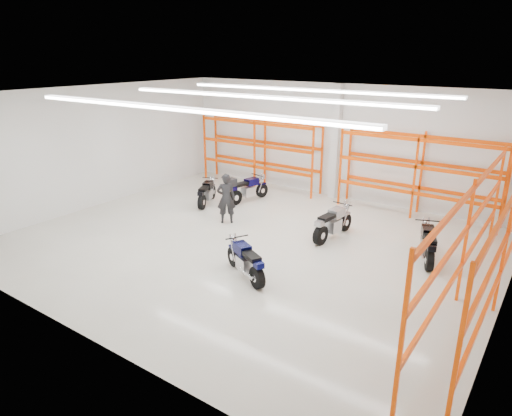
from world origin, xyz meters
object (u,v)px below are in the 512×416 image
Objects in this scene: motorcycle_back_c at (332,224)px; structural_column at (336,142)px; motorcycle_back_d at (428,245)px; motorcycle_back_b at (245,189)px; motorcycle_back_a at (206,194)px; standing_man at (226,198)px; motorcycle_main at (246,262)px.

structural_column reaches higher than motorcycle_back_c.
structural_column reaches higher than motorcycle_back_d.
motorcycle_back_c is 4.83m from structural_column.
motorcycle_back_d is (7.38, -1.38, -0.04)m from motorcycle_back_b.
motorcycle_back_a is 5.47m from structural_column.
standing_man is (0.83, -2.24, 0.36)m from motorcycle_back_b.
motorcycle_back_c reaches higher than motorcycle_back_a.
motorcycle_back_a is 5.50m from motorcycle_back_c.
motorcycle_main is at bearing 96.52° from standing_man.
motorcycle_back_b is at bearing -108.58° from standing_man.
motorcycle_back_a is at bearing 176.62° from motorcycle_back_c.
motorcycle_main reaches higher than motorcycle_back_a.
motorcycle_main is 8.09m from structural_column.
structural_column is (-1.92, 4.06, 1.77)m from motorcycle_back_c.
standing_man is (-3.62, -0.79, 0.39)m from motorcycle_back_c.
structural_column is (2.53, 2.61, 1.73)m from motorcycle_back_b.
motorcycle_back_c is 2.94m from motorcycle_back_d.
motorcycle_main is 5.20m from motorcycle_back_d.
motorcycle_back_b is (1.04, 1.12, 0.08)m from motorcycle_back_a.
motorcycle_main is at bearing -39.80° from motorcycle_back_a.
motorcycle_back_b is 7.51m from motorcycle_back_d.
standing_man reaches higher than motorcycle_back_a.
motorcycle_back_d is at bearing 148.43° from standing_man.
motorcycle_back_d is at bearing 46.75° from motorcycle_main.
structural_column reaches higher than motorcycle_back_b.
motorcycle_back_b is 1.06× the size of motorcycle_back_d.
standing_man reaches higher than motorcycle_main.
motorcycle_back_a is at bearing 140.20° from motorcycle_main.
motorcycle_back_b is 0.47× the size of structural_column.
standing_man reaches higher than motorcycle_back_d.
structural_column is (-4.85, 4.00, 1.77)m from motorcycle_back_d.
motorcycle_main is 0.40× the size of structural_column.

